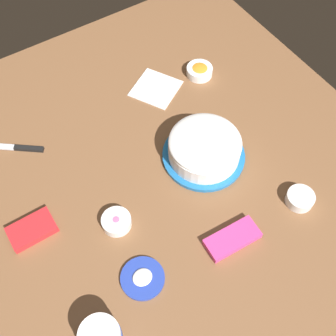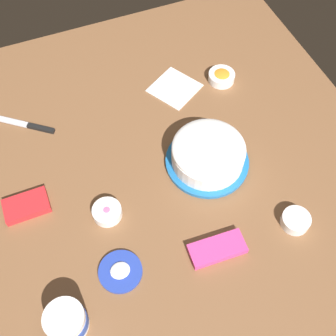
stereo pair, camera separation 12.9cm
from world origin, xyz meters
The scene contains 10 objects.
ground_plane centered at (0.00, 0.00, 0.00)m, with size 1.54×1.54×0.00m, color brown.
frosted_cake centered at (0.20, -0.01, 0.05)m, with size 0.27×0.27×0.10m.
frosting_tub_lid centered at (-0.17, -0.25, 0.01)m, with size 0.12×0.12×0.02m.
spreading_knife centered at (-0.30, 0.35, 0.01)m, with size 0.20×0.16×0.01m.
sprinkle_bowl_blue centered at (0.35, -0.30, 0.02)m, with size 0.08×0.08×0.03m.
sprinkle_bowl_pink centered at (-0.15, -0.07, 0.02)m, with size 0.09×0.09×0.03m.
sprinkle_bowl_orange centered at (0.40, 0.30, 0.02)m, with size 0.10×0.10×0.04m.
candy_box_lower centered at (-0.36, 0.04, 0.01)m, with size 0.13×0.08×0.02m, color red.
candy_box_upper centered at (0.10, -0.29, 0.01)m, with size 0.16×0.07×0.02m, color #E53D8E.
paper_napkin centered at (0.23, 0.32, 0.00)m, with size 0.15×0.15×0.01m, color white.
Camera 1 is at (-0.30, -0.58, 1.13)m, focal length 44.94 mm.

